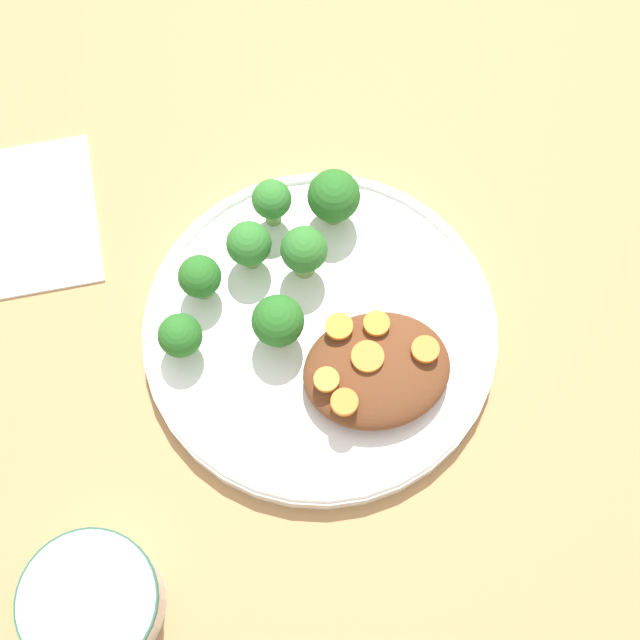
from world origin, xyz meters
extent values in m
plane|color=tan|center=(0.00, 0.00, 0.00)|extent=(4.00, 4.00, 0.00)
cylinder|color=white|center=(0.00, 0.00, 0.01)|extent=(0.28, 0.28, 0.02)
torus|color=white|center=(0.00, 0.00, 0.02)|extent=(0.28, 0.28, 0.01)
cylinder|color=silver|center=(0.17, -0.21, 0.02)|extent=(0.10, 0.10, 0.05)
cylinder|color=#235B47|center=(0.17, -0.21, 0.04)|extent=(0.10, 0.10, 0.01)
cylinder|color=white|center=(0.17, -0.21, 0.04)|extent=(0.08, 0.08, 0.01)
ellipsoid|color=brown|center=(0.05, 0.03, 0.03)|extent=(0.09, 0.11, 0.03)
cylinder|color=#759E51|center=(-0.05, 0.00, 0.03)|extent=(0.02, 0.02, 0.03)
sphere|color=#337A2D|center=(-0.05, 0.00, 0.05)|extent=(0.04, 0.04, 0.04)
cylinder|color=#759E51|center=(-0.09, 0.03, 0.03)|extent=(0.02, 0.02, 0.02)
sphere|color=#286B23|center=(-0.09, 0.03, 0.05)|extent=(0.04, 0.04, 0.04)
cylinder|color=#759E51|center=(-0.01, -0.11, 0.03)|extent=(0.01, 0.01, 0.02)
sphere|color=#286B23|center=(-0.01, -0.11, 0.05)|extent=(0.03, 0.03, 0.03)
cylinder|color=#759E51|center=(-0.07, -0.04, 0.03)|extent=(0.01, 0.01, 0.02)
sphere|color=#337A2D|center=(-0.07, -0.04, 0.05)|extent=(0.04, 0.04, 0.04)
cylinder|color=#759E51|center=(0.00, -0.03, 0.03)|extent=(0.02, 0.02, 0.02)
sphere|color=#286B23|center=(0.00, -0.03, 0.05)|extent=(0.04, 0.04, 0.04)
cylinder|color=#759E51|center=(-0.10, -0.01, 0.03)|extent=(0.01, 0.01, 0.02)
sphere|color=#337A2D|center=(-0.10, -0.01, 0.05)|extent=(0.03, 0.03, 0.03)
cylinder|color=#7FA85B|center=(-0.05, -0.08, 0.03)|extent=(0.01, 0.01, 0.02)
sphere|color=#286B23|center=(-0.05, -0.08, 0.05)|extent=(0.03, 0.03, 0.03)
cylinder|color=orange|center=(0.04, 0.03, 0.05)|extent=(0.03, 0.03, 0.00)
cylinder|color=orange|center=(0.05, 0.07, 0.05)|extent=(0.02, 0.02, 0.00)
cylinder|color=orange|center=(0.05, -0.01, 0.05)|extent=(0.02, 0.02, 0.00)
cylinder|color=orange|center=(0.02, 0.01, 0.05)|extent=(0.02, 0.02, 0.00)
cylinder|color=orange|center=(0.07, 0.00, 0.05)|extent=(0.02, 0.02, 0.01)
cylinder|color=orange|center=(0.02, 0.04, 0.05)|extent=(0.02, 0.02, 0.00)
cube|color=white|center=(-0.16, -0.21, 0.00)|extent=(0.15, 0.10, 0.01)
camera|label=1|loc=(0.25, -0.06, 0.68)|focal=50.00mm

